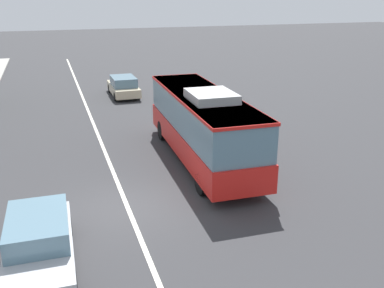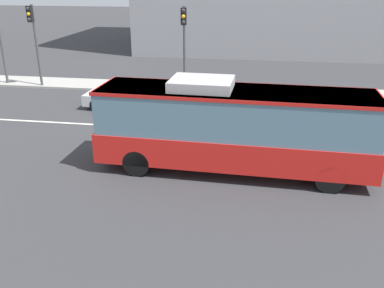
% 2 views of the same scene
% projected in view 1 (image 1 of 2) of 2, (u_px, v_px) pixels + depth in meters
% --- Properties ---
extents(ground_plane, '(160.00, 160.00, 0.00)m').
position_uv_depth(ground_plane, '(127.00, 207.00, 15.65)').
color(ground_plane, '#333335').
extents(lane_centre_line, '(76.00, 0.16, 0.01)m').
position_uv_depth(lane_centre_line, '(127.00, 207.00, 15.65)').
color(lane_centre_line, silver).
rests_on(lane_centre_line, ground_plane).
extents(transit_bus, '(10.08, 2.83, 3.46)m').
position_uv_depth(transit_bus, '(202.00, 122.00, 19.39)').
color(transit_bus, red).
rests_on(transit_bus, ground_plane).
extents(sedan_silver, '(4.54, 1.89, 1.46)m').
position_uv_depth(sedan_silver, '(39.00, 243.00, 12.09)').
color(sedan_silver, '#B7BABF').
rests_on(sedan_silver, ground_plane).
extents(sedan_beige, '(4.51, 1.84, 1.46)m').
position_uv_depth(sedan_beige, '(123.00, 86.00, 32.02)').
color(sedan_beige, '#C6B793').
rests_on(sedan_beige, ground_plane).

